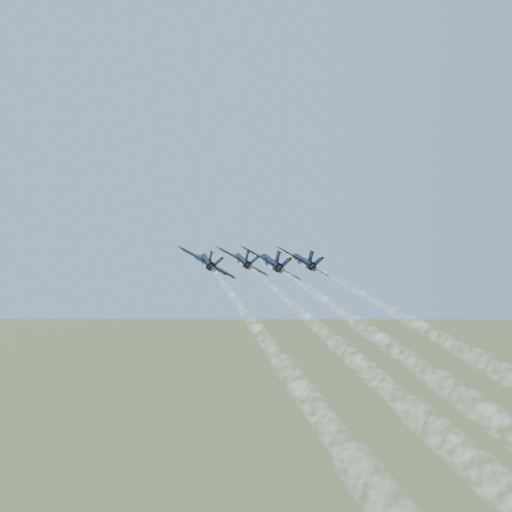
{
  "coord_description": "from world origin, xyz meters",
  "views": [
    {
      "loc": [
        7.64,
        -114.59,
        108.26
      ],
      "look_at": [
        3.12,
        5.45,
        107.1
      ],
      "focal_mm": 45.0,
      "sensor_mm": 36.0,
      "label": 1
    }
  ],
  "objects_px": {
    "jet_lead": "(242,261)",
    "jet_right": "(303,262)",
    "jet_left": "(207,262)",
    "jet_slot": "(271,263)"
  },
  "relations": [
    {
      "from": "jet_left",
      "to": "jet_right",
      "type": "height_order",
      "value": "same"
    },
    {
      "from": "jet_lead",
      "to": "jet_slot",
      "type": "distance_m",
      "value": 19.61
    },
    {
      "from": "jet_lead",
      "to": "jet_right",
      "type": "xyz_separation_m",
      "value": [
        11.82,
        -8.1,
        0.0
      ]
    },
    {
      "from": "jet_slot",
      "to": "jet_left",
      "type": "bearing_deg",
      "value": 136.03
    },
    {
      "from": "jet_right",
      "to": "jet_slot",
      "type": "xyz_separation_m",
      "value": [
        -5.85,
        -10.57,
        0.0
      ]
    },
    {
      "from": "jet_lead",
      "to": "jet_left",
      "type": "height_order",
      "value": "same"
    },
    {
      "from": "jet_lead",
      "to": "jet_slot",
      "type": "xyz_separation_m",
      "value": [
        5.97,
        -18.67,
        0.0
      ]
    },
    {
      "from": "jet_slot",
      "to": "jet_lead",
      "type": "bearing_deg",
      "value": 93.52
    },
    {
      "from": "jet_left",
      "to": "jet_slot",
      "type": "relative_size",
      "value": 1.0
    },
    {
      "from": "jet_right",
      "to": "jet_left",
      "type": "bearing_deg",
      "value": 178.33
    }
  ]
}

